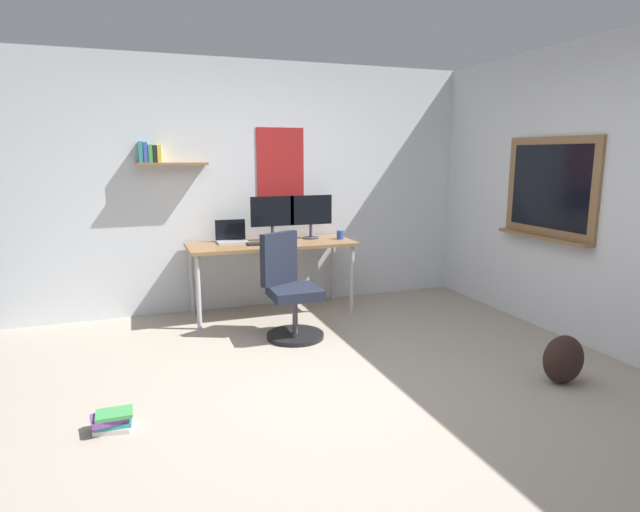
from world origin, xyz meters
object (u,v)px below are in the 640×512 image
(desk, at_px, (272,249))
(laptop, at_px, (232,237))
(office_chair, at_px, (290,293))
(keyboard, at_px, (265,243))
(monitor_secondary, at_px, (311,213))
(book_stack_on_floor, at_px, (113,421))
(coffee_mug, at_px, (340,235))
(monitor_primary, at_px, (272,215))
(computer_mouse, at_px, (292,241))
(backpack, at_px, (563,359))

(desk, height_order, laptop, laptop)
(office_chair, relative_size, keyboard, 2.57)
(monitor_secondary, height_order, book_stack_on_floor, monitor_secondary)
(desk, distance_m, coffee_mug, 0.76)
(coffee_mug, distance_m, book_stack_on_floor, 3.09)
(office_chair, distance_m, monitor_secondary, 1.16)
(coffee_mug, bearing_deg, monitor_secondary, 153.86)
(monitor_primary, relative_size, monitor_secondary, 1.00)
(monitor_secondary, relative_size, keyboard, 1.25)
(monitor_primary, bearing_deg, laptop, 173.51)
(monitor_primary, distance_m, computer_mouse, 0.35)
(computer_mouse, height_order, book_stack_on_floor, computer_mouse)
(book_stack_on_floor, bearing_deg, monitor_primary, 53.32)
(monitor_secondary, distance_m, coffee_mug, 0.39)
(office_chair, distance_m, monitor_primary, 1.06)
(coffee_mug, bearing_deg, backpack, -71.17)
(backpack, bearing_deg, desk, 123.03)
(monitor_primary, bearing_deg, keyboard, -124.05)
(keyboard, distance_m, coffee_mug, 0.83)
(office_chair, bearing_deg, computer_mouse, 71.34)
(desk, relative_size, laptop, 5.47)
(computer_mouse, distance_m, backpack, 2.73)
(desk, relative_size, monitor_primary, 3.65)
(laptop, relative_size, coffee_mug, 3.37)
(monitor_primary, bearing_deg, backpack, -58.81)
(monitor_secondary, height_order, coffee_mug, monitor_secondary)
(monitor_secondary, bearing_deg, office_chair, -120.12)
(backpack, bearing_deg, keyboard, 125.37)
(desk, bearing_deg, laptop, 157.96)
(laptop, height_order, backpack, laptop)
(monitor_secondary, bearing_deg, keyboard, -161.15)
(monitor_primary, relative_size, coffee_mug, 5.04)
(laptop, relative_size, book_stack_on_floor, 1.25)
(desk, height_order, monitor_secondary, monitor_secondary)
(monitor_secondary, bearing_deg, coffee_mug, -26.14)
(coffee_mug, bearing_deg, desk, 177.55)
(desk, distance_m, monitor_secondary, 0.58)
(computer_mouse, height_order, backpack, computer_mouse)
(office_chair, relative_size, backpack, 2.65)
(office_chair, relative_size, laptop, 3.06)
(keyboard, bearing_deg, desk, 44.04)
(laptop, height_order, coffee_mug, laptop)
(monitor_secondary, relative_size, coffee_mug, 5.04)
(monitor_primary, bearing_deg, office_chair, -94.84)
(monitor_secondary, bearing_deg, computer_mouse, -145.21)
(keyboard, height_order, book_stack_on_floor, keyboard)
(monitor_secondary, xyz_separation_m, book_stack_on_floor, (-1.99, -2.10, -0.96))
(office_chair, distance_m, coffee_mug, 1.13)
(backpack, relative_size, book_stack_on_floor, 1.44)
(laptop, bearing_deg, coffee_mug, -9.37)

